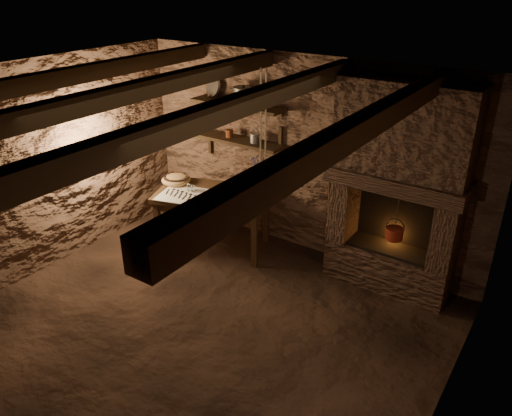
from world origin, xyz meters
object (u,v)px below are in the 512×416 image
Objects in this scene: work_table at (213,218)px; stoneware_jug at (257,181)px; wooden_bowl at (176,180)px; red_pot at (394,233)px; iron_stockpot at (244,96)px.

work_table is 0.81m from stoneware_jug.
wooden_bowl is 0.69× the size of red_pot.
iron_stockpot is at bearing 120.17° from stoneware_jug.
work_table is 2.97× the size of stoneware_jug.
work_table is at bearing 176.19° from stoneware_jug.
stoneware_jug is 2.09× the size of iron_stockpot.
wooden_bowl is 2.76m from red_pot.
wooden_bowl is at bearing 162.53° from work_table.
work_table is at bearing -169.81° from red_pot.
wooden_bowl is (-1.11, -0.20, -0.18)m from stoneware_jug.
stoneware_jug reaches higher than work_table.
stoneware_jug reaches higher than red_pot.
stoneware_jug is 1.14m from wooden_bowl.
red_pot is (2.17, 0.39, 0.28)m from work_table.
stoneware_jug is 1.39× the size of wooden_bowl.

